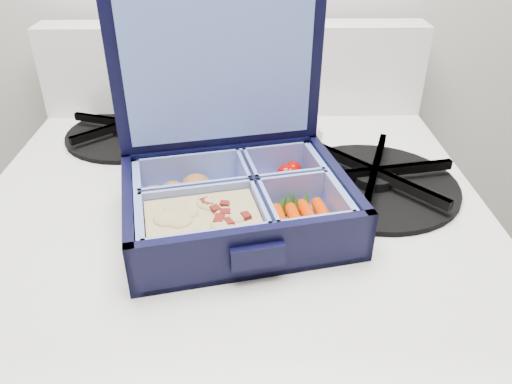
{
  "coord_description": "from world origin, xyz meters",
  "views": [
    {
      "loc": [
        -0.13,
        1.24,
        1.12
      ],
      "look_at": [
        -0.12,
        1.66,
        0.86
      ],
      "focal_mm": 35.0,
      "sensor_mm": 36.0,
      "label": 1
    }
  ],
  "objects": [
    {
      "name": "bento_box",
      "position": [
        -0.14,
        1.65,
        0.85
      ],
      "size": [
        0.25,
        0.21,
        0.05
      ],
      "primitive_type": null,
      "rotation": [
        0.0,
        0.0,
        0.21
      ],
      "color": "black",
      "rests_on": "stove"
    },
    {
      "name": "burner_grate",
      "position": [
        0.02,
        1.72,
        0.84
      ],
      "size": [
        0.22,
        0.22,
        0.03
      ],
      "primitive_type": "cylinder",
      "rotation": [
        0.0,
        0.0,
        0.19
      ],
      "color": "black",
      "rests_on": "stove"
    },
    {
      "name": "burner_grate_rear",
      "position": [
        -0.29,
        1.86,
        0.83
      ],
      "size": [
        0.22,
        0.22,
        0.02
      ],
      "primitive_type": "cylinder",
      "rotation": [
        0.0,
        0.0,
        -0.33
      ],
      "color": "black",
      "rests_on": "stove"
    },
    {
      "name": "fork",
      "position": [
        -0.05,
        1.77,
        0.83
      ],
      "size": [
        0.06,
        0.17,
        0.01
      ],
      "primitive_type": null,
      "rotation": [
        0.0,
        0.0,
        -0.24
      ],
      "color": "silver",
      "rests_on": "stove"
    }
  ]
}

